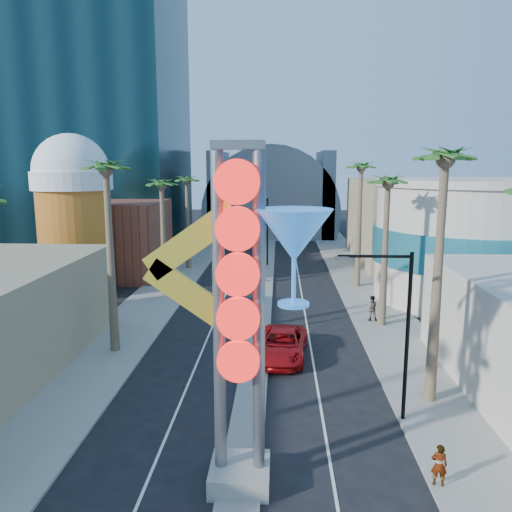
# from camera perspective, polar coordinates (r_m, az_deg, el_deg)

# --- Properties ---
(sidewalk_west) EXTENTS (5.00, 100.00, 0.15)m
(sidewalk_west) POSITION_cam_1_polar(r_m,az_deg,el_deg) (51.29, -9.64, -2.96)
(sidewalk_west) COLOR gray
(sidewalk_west) RESTS_ON ground
(sidewalk_east) EXTENTS (5.00, 100.00, 0.15)m
(sidewalk_east) POSITION_cam_1_polar(r_m,az_deg,el_deg) (50.77, 11.84, -3.18)
(sidewalk_east) COLOR gray
(sidewalk_east) RESTS_ON ground
(median) EXTENTS (1.60, 84.00, 0.15)m
(median) POSITION_cam_1_polar(r_m,az_deg,el_deg) (53.06, 1.14, -2.37)
(median) COLOR gray
(median) RESTS_ON ground
(hotel_tower) EXTENTS (20.00, 20.00, 50.00)m
(hotel_tower) POSITION_cam_1_polar(r_m,az_deg,el_deg) (71.03, -17.74, 20.62)
(hotel_tower) COLOR black
(hotel_tower) RESTS_ON ground
(brick_filler_west) EXTENTS (10.00, 10.00, 8.00)m
(brick_filler_west) POSITION_cam_1_polar(r_m,az_deg,el_deg) (55.13, -15.72, 1.87)
(brick_filler_west) COLOR brown
(brick_filler_west) RESTS_ON ground
(filler_east) EXTENTS (10.00, 20.00, 10.00)m
(filler_east) POSITION_cam_1_polar(r_m,az_deg,el_deg) (63.80, 15.97, 3.87)
(filler_east) COLOR #968661
(filler_east) RESTS_ON ground
(beer_mug) EXTENTS (7.00, 7.00, 14.50)m
(beer_mug) POSITION_cam_1_polar(r_m,az_deg,el_deg) (47.61, -20.11, 5.01)
(beer_mug) COLOR #AC6817
(beer_mug) RESTS_ON ground
(turquoise_building) EXTENTS (16.60, 16.60, 10.60)m
(turquoise_building) POSITION_cam_1_polar(r_m,az_deg,el_deg) (47.24, 23.27, 1.59)
(turquoise_building) COLOR #C0B6A2
(turquoise_building) RESTS_ON ground
(canopy) EXTENTS (22.00, 16.00, 22.00)m
(canopy) POSITION_cam_1_polar(r_m,az_deg,el_deg) (86.07, 1.78, 5.37)
(canopy) COLOR slate
(canopy) RESTS_ON ground
(neon_sign) EXTENTS (6.53, 2.60, 12.55)m
(neon_sign) POSITION_cam_1_polar(r_m,az_deg,el_deg) (17.29, 0.71, -4.51)
(neon_sign) COLOR gray
(neon_sign) RESTS_ON ground
(streetlight_0) EXTENTS (3.79, 0.25, 8.00)m
(streetlight_0) POSITION_cam_1_polar(r_m,az_deg,el_deg) (34.44, 1.25, -1.16)
(streetlight_0) COLOR black
(streetlight_0) RESTS_ON ground
(streetlight_1) EXTENTS (3.79, 0.25, 8.00)m
(streetlight_1) POSITION_cam_1_polar(r_m,az_deg,el_deg) (58.18, 0.78, 3.56)
(streetlight_1) COLOR black
(streetlight_1) RESTS_ON ground
(streetlight_2) EXTENTS (3.45, 0.25, 8.00)m
(streetlight_2) POSITION_cam_1_polar(r_m,az_deg,el_deg) (23.42, 15.87, -7.21)
(streetlight_2) COLOR black
(streetlight_2) RESTS_ON ground
(palm_1) EXTENTS (2.40, 2.40, 12.70)m
(palm_1) POSITION_cam_1_polar(r_m,az_deg,el_deg) (31.52, -16.72, 8.24)
(palm_1) COLOR brown
(palm_1) RESTS_ON ground
(palm_2) EXTENTS (2.40, 2.40, 11.20)m
(palm_2) POSITION_cam_1_polar(r_m,az_deg,el_deg) (45.02, -10.73, 7.28)
(palm_2) COLOR brown
(palm_2) RESTS_ON ground
(palm_3) EXTENTS (2.40, 2.40, 11.20)m
(palm_3) POSITION_cam_1_polar(r_m,az_deg,el_deg) (56.75, -7.92, 7.95)
(palm_3) COLOR brown
(palm_3) RESTS_ON ground
(palm_5) EXTENTS (2.40, 2.40, 13.20)m
(palm_5) POSITION_cam_1_polar(r_m,az_deg,el_deg) (24.93, 20.72, 8.60)
(palm_5) COLOR brown
(palm_5) RESTS_ON ground
(palm_6) EXTENTS (2.40, 2.40, 11.70)m
(palm_6) POSITION_cam_1_polar(r_m,az_deg,el_deg) (36.59, 14.82, 7.16)
(palm_6) COLOR brown
(palm_6) RESTS_ON ground
(palm_7) EXTENTS (2.40, 2.40, 12.70)m
(palm_7) POSITION_cam_1_polar(r_m,az_deg,el_deg) (48.35, 11.91, 9.03)
(palm_7) COLOR brown
(palm_7) RESTS_ON ground
(red_pickup) EXTENTS (3.47, 6.45, 1.72)m
(red_pickup) POSITION_cam_1_polar(r_m,az_deg,el_deg) (31.27, 3.01, -10.04)
(red_pickup) COLOR #AC0D10
(red_pickup) RESTS_ON ground
(pedestrian_a) EXTENTS (0.64, 0.47, 1.61)m
(pedestrian_a) POSITION_cam_1_polar(r_m,az_deg,el_deg) (20.85, 20.19, -21.49)
(pedestrian_a) COLOR gray
(pedestrian_a) RESTS_ON sidewalk_east
(pedestrian_b) EXTENTS (0.95, 0.75, 1.91)m
(pedestrian_b) POSITION_cam_1_polar(r_m,az_deg,el_deg) (38.87, 13.05, -5.82)
(pedestrian_b) COLOR gray
(pedestrian_b) RESTS_ON sidewalk_east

